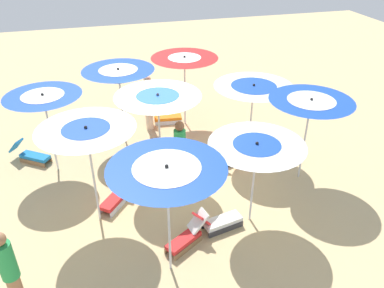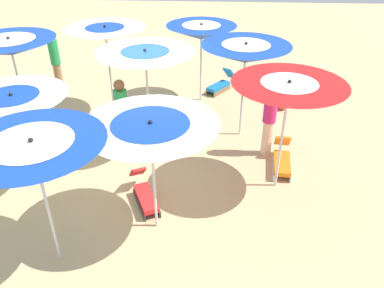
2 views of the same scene
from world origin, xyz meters
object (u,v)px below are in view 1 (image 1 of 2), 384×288
Objects in this scene: beach_umbrella_3 at (256,150)px; beachgoer_2 at (10,272)px; beach_umbrella_7 at (87,135)px; lounger_5 at (32,155)px; beachgoer_0 at (148,102)px; beach_umbrella_6 at (167,176)px; lounger_4 at (218,222)px; beach_umbrella_0 at (310,108)px; lounger_0 at (165,117)px; beach_umbrella_8 at (44,102)px; lounger_1 at (187,237)px; beach_umbrella_1 at (253,91)px; lounger_2 at (232,155)px; beach_umbrella_2 at (185,63)px; beach_umbrella_4 at (158,103)px; beach_umbrella_5 at (119,77)px; lounger_3 at (117,197)px; beach_ball at (75,124)px; beachgoer_1 at (180,153)px.

beach_umbrella_3 is 5.16m from beachgoer_2.
lounger_5 is at bearing 29.84° from beach_umbrella_7.
beachgoer_0 is 7.08m from beachgoer_2.
beach_umbrella_6 is 1.91× the size of lounger_4.
beach_umbrella_0 is 1.88× the size of lounger_0.
beach_umbrella_8 reaches higher than lounger_1.
beach_umbrella_1 is 6.61m from lounger_5.
beach_umbrella_8 is 5.04m from lounger_1.
beach_umbrella_7 reaches higher than lounger_0.
lounger_1 is 0.91× the size of lounger_2.
lounger_2 is 2.89m from lounger_4.
beach_umbrella_2 reaches higher than beachgoer_0.
lounger_5 is at bearing -8.84° from beachgoer_2.
beach_umbrella_4 is 2.14× the size of lounger_1.
beachgoer_0 is at bearing 85.90° from lounger_4.
beach_umbrella_8 is 5.34m from lounger_4.
lounger_1 is 0.61× the size of beachgoer_0.
beach_umbrella_1 is 1.84× the size of lounger_5.
lounger_0 is 1.09× the size of lounger_1.
beach_umbrella_2 is 1.89× the size of lounger_2.
lounger_5 is at bearing -117.94° from beachgoer_0.
lounger_2 is at bearing 116.30° from beach_umbrella_1.
beach_umbrella_5 reaches higher than lounger_3.
beach_umbrella_2 is 5.14m from beach_umbrella_3.
beach_umbrella_8 is at bearing 167.83° from beach_ball.
beach_umbrella_5 is 1.93× the size of lounger_0.
beach_ball is at bearing 118.91° from lounger_2.
beach_umbrella_1 is at bearing -149.75° from beach_umbrella_2.
beach_umbrella_1 is at bearing -120.59° from beach_ball.
beachgoer_2 is (-2.57, 1.98, 0.77)m from lounger_3.
lounger_4 is at bearing -140.66° from lounger_2.
beach_umbrella_3 is 2.35m from beach_umbrella_6.
beachgoer_0 reaches higher than beachgoer_2.
beach_umbrella_1 is 0.96× the size of beach_umbrella_8.
beachgoer_2 is (-6.49, 4.02, 0.77)m from lounger_0.
lounger_2 is at bearing -84.58° from beach_umbrella_4.
beach_umbrella_4 is 1.30× the size of beachgoer_1.
beachgoer_1 reaches higher than lounger_1.
beach_umbrella_3 is 5.56m from beach_umbrella_8.
beach_umbrella_7 is at bearing -24.77° from lounger_5.
lounger_3 is at bearing -66.16° from beachgoer_0.
beachgoer_1 is (2.67, -0.85, -1.28)m from beach_umbrella_6.
beach_umbrella_1 is 1.94m from lounger_2.
beach_umbrella_2 is 1.98× the size of lounger_5.
beach_umbrella_3 is 1.89m from lounger_4.
beach_umbrella_1 reaches higher than lounger_1.
beach_umbrella_2 is 2.07m from lounger_0.
lounger_5 is (2.55, 2.19, 0.01)m from lounger_3.
beachgoer_0 reaches higher than lounger_3.
beachgoer_1 is at bearing 179.09° from lounger_2.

